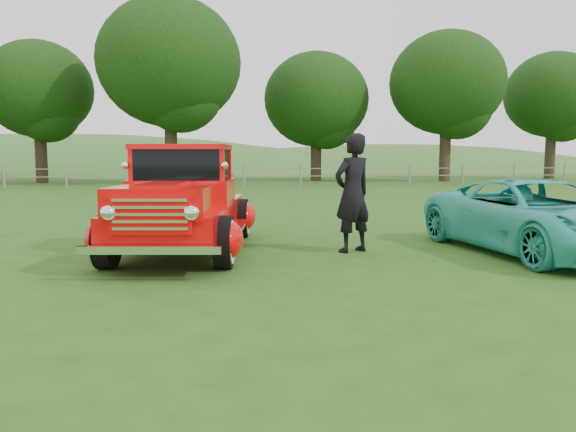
{
  "coord_description": "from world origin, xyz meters",
  "views": [
    {
      "loc": [
        -1.15,
        -7.57,
        1.59
      ],
      "look_at": [
        -0.12,
        1.2,
        0.65
      ],
      "focal_mm": 35.0,
      "sensor_mm": 36.0,
      "label": 1
    }
  ],
  "objects": [
    {
      "name": "tree_mid_west",
      "position": [
        -12.0,
        28.0,
        5.55
      ],
      "size": [
        6.4,
        6.4,
        8.46
      ],
      "color": "black",
      "rests_on": "ground"
    },
    {
      "name": "tree_mid_east",
      "position": [
        13.0,
        27.0,
        6.17
      ],
      "size": [
        7.2,
        7.2,
        9.44
      ],
      "color": "black",
      "rests_on": "ground"
    },
    {
      "name": "red_pickup",
      "position": [
        -1.78,
        1.92,
        0.8
      ],
      "size": [
        2.65,
        5.15,
        1.78
      ],
      "rotation": [
        0.0,
        0.0,
        -0.12
      ],
      "color": "black",
      "rests_on": "ground"
    },
    {
      "name": "fence_line",
      "position": [
        0.0,
        22.0,
        0.6
      ],
      "size": [
        48.0,
        0.12,
        1.2
      ],
      "color": "gray",
      "rests_on": "ground"
    },
    {
      "name": "ground",
      "position": [
        0.0,
        0.0,
        0.0
      ],
      "size": [
        140.0,
        140.0,
        0.0
      ],
      "primitive_type": "plane",
      "color": "#274D14",
      "rests_on": "ground"
    },
    {
      "name": "distant_hills",
      "position": [
        -4.08,
        59.46,
        -4.55
      ],
      "size": [
        116.0,
        60.0,
        18.0
      ],
      "color": "#366726",
      "rests_on": "ground"
    },
    {
      "name": "teal_sedan",
      "position": [
        3.93,
        0.97,
        0.61
      ],
      "size": [
        2.52,
        4.59,
        1.22
      ],
      "primitive_type": "imported",
      "rotation": [
        0.0,
        0.0,
        0.12
      ],
      "color": "#2EB9A4",
      "rests_on": "ground"
    },
    {
      "name": "tree_near_west",
      "position": [
        -4.0,
        25.0,
        6.8
      ],
      "size": [
        8.0,
        8.0,
        10.42
      ],
      "color": "black",
      "rests_on": "ground"
    },
    {
      "name": "tree_near_east",
      "position": [
        5.0,
        29.0,
        5.25
      ],
      "size": [
        6.8,
        6.8,
        8.33
      ],
      "color": "black",
      "rests_on": "ground"
    },
    {
      "name": "tree_far_east",
      "position": [
        22.0,
        30.0,
        5.86
      ],
      "size": [
        6.6,
        6.6,
        8.86
      ],
      "color": "black",
      "rests_on": "ground"
    },
    {
      "name": "man",
      "position": [
        0.99,
        1.49,
        0.98
      ],
      "size": [
        0.85,
        0.75,
        1.97
      ],
      "primitive_type": "imported",
      "rotation": [
        0.0,
        0.0,
        3.63
      ],
      "color": "black",
      "rests_on": "ground"
    }
  ]
}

